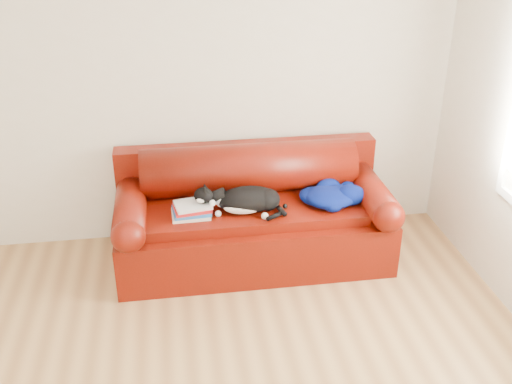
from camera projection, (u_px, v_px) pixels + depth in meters
room_shell at (205, 132)px, 2.73m from camera, size 4.52×4.02×2.61m
sofa_base at (253, 232)px, 4.74m from camera, size 2.10×0.90×0.50m
sofa_back at (249, 184)px, 4.82m from camera, size 2.10×1.01×0.88m
book_stack at (192, 210)px, 4.42m from camera, size 0.29×0.24×0.10m
cat at (247, 200)px, 4.46m from camera, size 0.64×0.35×0.24m
blanket at (332, 195)px, 4.60m from camera, size 0.55×0.44×0.15m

